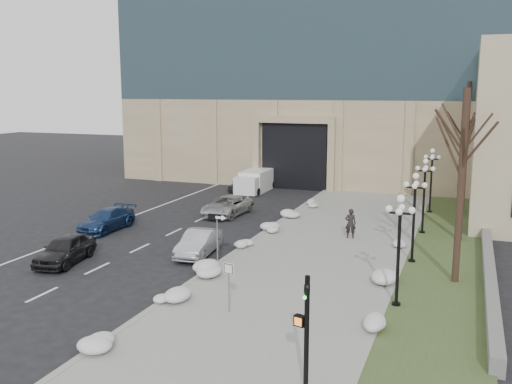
% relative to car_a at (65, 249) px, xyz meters
% --- Properties ---
extents(ground, '(160.00, 160.00, 0.00)m').
position_rel_car_a_xyz_m(ground, '(8.62, -6.24, -0.73)').
color(ground, black).
rests_on(ground, ground).
extents(sidewalk, '(9.00, 40.00, 0.12)m').
position_rel_car_a_xyz_m(sidewalk, '(12.12, 7.76, -0.67)').
color(sidewalk, gray).
rests_on(sidewalk, ground).
extents(curb, '(0.30, 40.00, 0.14)m').
position_rel_car_a_xyz_m(curb, '(7.62, 7.76, -0.66)').
color(curb, gray).
rests_on(curb, ground).
extents(grass_strip, '(4.00, 40.00, 0.10)m').
position_rel_car_a_xyz_m(grass_strip, '(18.62, 7.76, -0.68)').
color(grass_strip, '#394A25').
rests_on(grass_strip, ground).
extents(stone_wall, '(0.50, 30.00, 0.70)m').
position_rel_car_a_xyz_m(stone_wall, '(20.62, 9.76, -0.38)').
color(stone_wall, slate).
rests_on(stone_wall, ground).
extents(car_a, '(2.43, 4.54, 1.47)m').
position_rel_car_a_xyz_m(car_a, '(0.00, 0.00, 0.00)').
color(car_a, black).
rests_on(car_a, ground).
extents(car_b, '(1.90, 4.30, 1.37)m').
position_rel_car_a_xyz_m(car_b, '(5.89, 3.69, -0.05)').
color(car_b, '#ADAFB5').
rests_on(car_b, ground).
extents(car_c, '(1.94, 4.68, 1.35)m').
position_rel_car_a_xyz_m(car_c, '(-2.16, 6.70, -0.06)').
color(car_c, navy).
rests_on(car_c, ground).
extents(car_d, '(2.65, 5.10, 1.37)m').
position_rel_car_a_xyz_m(car_d, '(3.34, 13.48, -0.05)').
color(car_d, '#BBBBBB').
rests_on(car_d, ground).
extents(car_e, '(1.62, 3.67, 1.23)m').
position_rel_car_a_xyz_m(car_e, '(0.55, 23.22, -0.12)').
color(car_e, '#303035').
rests_on(car_e, ground).
extents(pedestrian, '(0.73, 0.56, 1.80)m').
position_rel_car_a_xyz_m(pedestrian, '(12.98, 9.82, 0.28)').
color(pedestrian, black).
rests_on(pedestrian, sidewalk).
extents(box_truck, '(2.14, 5.87, 1.86)m').
position_rel_car_a_xyz_m(box_truck, '(1.74, 23.58, 0.16)').
color(box_truck, silver).
rests_on(box_truck, ground).
extents(one_way_sign, '(1.03, 0.27, 2.77)m').
position_rel_car_a_xyz_m(one_way_sign, '(7.89, 2.10, 1.55)').
color(one_way_sign, slate).
rests_on(one_way_sign, ground).
extents(keep_sign, '(0.46, 0.13, 2.15)m').
position_rel_car_a_xyz_m(keep_sign, '(10.73, -3.39, 0.84)').
color(keep_sign, slate).
rests_on(keep_sign, ground).
extents(traffic_signal, '(0.64, 0.85, 3.74)m').
position_rel_car_a_xyz_m(traffic_signal, '(15.29, -8.38, 1.12)').
color(traffic_signal, black).
rests_on(traffic_signal, ground).
extents(snow_clump_a, '(1.10, 1.60, 0.36)m').
position_rel_car_a_xyz_m(snow_clump_a, '(7.96, -8.27, -0.43)').
color(snow_clump_a, silver).
rests_on(snow_clump_a, sidewalk).
extents(snow_clump_b, '(1.10, 1.60, 0.36)m').
position_rel_car_a_xyz_m(snow_clump_b, '(8.02, -3.44, -0.43)').
color(snow_clump_b, silver).
rests_on(snow_clump_b, sidewalk).
extents(snow_clump_c, '(1.10, 1.60, 0.36)m').
position_rel_car_a_xyz_m(snow_clump_c, '(7.92, 0.77, -0.43)').
color(snow_clump_c, silver).
rests_on(snow_clump_c, sidewalk).
extents(snow_clump_d, '(1.10, 1.60, 0.36)m').
position_rel_car_a_xyz_m(snow_clump_d, '(7.80, 5.84, -0.43)').
color(snow_clump_d, silver).
rests_on(snow_clump_d, sidewalk).
extents(snow_clump_e, '(1.10, 1.60, 0.36)m').
position_rel_car_a_xyz_m(snow_clump_e, '(8.02, 9.78, -0.43)').
color(snow_clump_e, silver).
rests_on(snow_clump_e, sidewalk).
extents(snow_clump_f, '(1.10, 1.60, 0.36)m').
position_rel_car_a_xyz_m(snow_clump_f, '(7.74, 13.71, -0.43)').
color(snow_clump_f, silver).
rests_on(snow_clump_f, sidewalk).
extents(snow_clump_g, '(1.10, 1.60, 0.36)m').
position_rel_car_a_xyz_m(snow_clump_g, '(8.17, 18.27, -0.43)').
color(snow_clump_g, silver).
rests_on(snow_clump_g, sidewalk).
extents(snow_clump_h, '(1.10, 1.60, 0.36)m').
position_rel_car_a_xyz_m(snow_clump_h, '(16.21, -2.81, -0.43)').
color(snow_clump_h, silver).
rests_on(snow_clump_h, sidewalk).
extents(snow_clump_i, '(1.10, 1.60, 0.36)m').
position_rel_car_a_xyz_m(snow_clump_i, '(16.36, 2.50, -0.43)').
color(snow_clump_i, silver).
rests_on(snow_clump_i, sidewalk).
extents(snow_clump_j, '(1.10, 1.60, 0.36)m').
position_rel_car_a_xyz_m(snow_clump_j, '(16.21, 9.02, -0.43)').
color(snow_clump_j, silver).
rests_on(snow_clump_j, sidewalk).
extents(lamppost_a, '(1.18, 1.18, 4.76)m').
position_rel_car_a_xyz_m(lamppost_a, '(16.92, -0.24, 2.34)').
color(lamppost_a, black).
rests_on(lamppost_a, ground).
extents(lamppost_b, '(1.18, 1.18, 4.76)m').
position_rel_car_a_xyz_m(lamppost_b, '(16.92, 6.26, 2.34)').
color(lamppost_b, black).
rests_on(lamppost_b, ground).
extents(lamppost_c, '(1.18, 1.18, 4.76)m').
position_rel_car_a_xyz_m(lamppost_c, '(16.92, 12.76, 2.34)').
color(lamppost_c, black).
rests_on(lamppost_c, ground).
extents(lamppost_d, '(1.18, 1.18, 4.76)m').
position_rel_car_a_xyz_m(lamppost_d, '(16.92, 19.26, 2.34)').
color(lamppost_d, black).
rests_on(lamppost_d, ground).
extents(tree_near, '(3.20, 3.20, 9.00)m').
position_rel_car_a_xyz_m(tree_near, '(19.12, 3.76, 5.09)').
color(tree_near, black).
rests_on(tree_near, ground).
extents(tree_mid, '(3.20, 3.20, 8.50)m').
position_rel_car_a_xyz_m(tree_mid, '(19.12, 11.76, 4.77)').
color(tree_mid, black).
rests_on(tree_mid, ground).
extents(tree_far, '(3.20, 3.20, 9.50)m').
position_rel_car_a_xyz_m(tree_far, '(19.12, 19.76, 5.42)').
color(tree_far, black).
rests_on(tree_far, ground).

